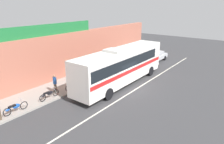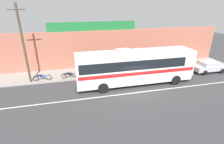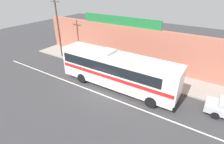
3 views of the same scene
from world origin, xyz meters
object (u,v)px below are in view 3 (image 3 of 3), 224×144
pedestrian_near_shop (94,56)px  motorcycle_black (84,59)px  intercity_bus (116,69)px  utility_pole (58,27)px  motorcycle_purple (68,55)px  motorcycle_red (100,64)px

pedestrian_near_shop → motorcycle_black: bearing=-151.4°
intercity_bus → motorcycle_black: bearing=157.5°
utility_pole → motorcycle_purple: 3.87m
motorcycle_purple → pedestrian_near_shop: (4.13, 0.60, 0.55)m
utility_pole → motorcycle_red: 7.71m
motorcycle_red → motorcycle_black: size_ratio=0.98×
motorcycle_purple → pedestrian_near_shop: size_ratio=1.14×
motorcycle_black → pedestrian_near_shop: bearing=28.6°
intercity_bus → motorcycle_black: 7.36m
motorcycle_red → pedestrian_near_shop: size_ratio=1.13×
motorcycle_red → pedestrian_near_shop: bearing=153.8°
motorcycle_purple → motorcycle_red: same height
intercity_bus → motorcycle_purple: (-9.61, 2.80, -1.50)m
motorcycle_red → motorcycle_black: bearing=178.4°
utility_pole → pedestrian_near_shop: size_ratio=4.75×
motorcycle_red → intercity_bus: bearing=-33.8°
intercity_bus → motorcycle_purple: size_ratio=6.35×
motorcycle_red → pedestrian_near_shop: pedestrian_near_shop is taller
motorcycle_purple → motorcycle_red: bearing=-1.2°
motorcycle_black → motorcycle_red: bearing=-1.6°
intercity_bus → utility_pole: size_ratio=1.53×
utility_pole → motorcycle_black: utility_pole is taller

